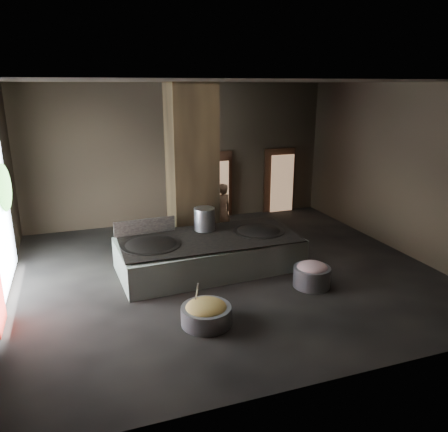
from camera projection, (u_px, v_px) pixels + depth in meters
name	position (u px, v px, depth m)	size (l,w,h in m)	color
floor	(225.00, 272.00, 10.85)	(10.00, 9.00, 0.10)	black
ceiling	(226.00, 79.00, 9.52)	(10.00, 9.00, 0.10)	black
back_wall	(179.00, 154.00, 14.30)	(10.00, 0.10, 4.50)	black
front_wall	(334.00, 248.00, 6.07)	(10.00, 0.10, 4.50)	black
right_wall	(402.00, 169.00, 11.77)	(0.10, 9.00, 4.50)	black
pillar	(192.00, 169.00, 11.81)	(1.20, 1.20, 4.50)	black
hearth_platform	(209.00, 254.00, 10.87)	(4.42, 2.11, 0.77)	beige
platform_cap	(209.00, 238.00, 10.75)	(4.32, 2.07, 0.03)	black
wok_left	(151.00, 248.00, 10.27)	(1.39, 1.39, 0.38)	black
wok_left_rim	(151.00, 245.00, 10.25)	(1.42, 1.42, 0.05)	black
wok_right	(259.00, 234.00, 11.24)	(1.30, 1.30, 0.37)	black
wok_right_rim	(259.00, 231.00, 11.22)	(1.33, 1.33, 0.05)	black
stock_pot	(204.00, 219.00, 11.17)	(0.54, 0.54, 0.58)	#9FA1A7
splash_guard	(145.00, 226.00, 10.91)	(1.54, 0.06, 0.38)	black
cook	(222.00, 211.00, 12.87)	(0.61, 0.40, 1.68)	#8F6548
veg_basin	(206.00, 315.00, 8.38)	(0.97, 0.97, 0.36)	gray
veg_fill	(206.00, 307.00, 8.34)	(0.80, 0.80, 0.25)	#899849
ladle	(196.00, 296.00, 8.37)	(0.03, 0.03, 0.77)	#9FA1A7
meat_basin	(312.00, 277.00, 9.95)	(0.84, 0.84, 0.46)	gray
meat_fill	(312.00, 268.00, 9.88)	(0.70, 0.70, 0.27)	#AF6971
doorway_near	(215.00, 186.00, 14.92)	(1.18, 0.08, 2.38)	black
doorway_near_glow	(217.00, 189.00, 14.70)	(0.80, 0.04, 1.89)	#8C6647
doorway_far	(279.00, 181.00, 15.67)	(1.18, 0.08, 2.38)	black
doorway_far_glow	(282.00, 183.00, 15.56)	(0.86, 0.04, 2.05)	#8C6647
tree_silhouette	(4.00, 188.00, 9.85)	(0.28, 1.10, 1.10)	#194714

